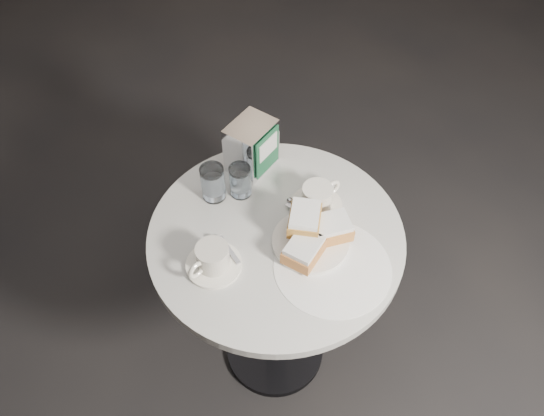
{
  "coord_description": "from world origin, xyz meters",
  "views": [
    {
      "loc": [
        -0.49,
        -0.71,
        1.9
      ],
      "look_at": [
        0.0,
        0.02,
        0.83
      ],
      "focal_mm": 35.0,
      "sensor_mm": 36.0,
      "label": 1
    }
  ],
  "objects": [
    {
      "name": "water_glass_right",
      "position": [
        -0.0,
        0.18,
        0.79
      ],
      "size": [
        0.08,
        0.08,
        0.1
      ],
      "rotation": [
        0.0,
        0.0,
        -0.36
      ],
      "color": "white",
      "rests_on": "cafe_table"
    },
    {
      "name": "cafe_table",
      "position": [
        0.0,
        0.0,
        0.55
      ],
      "size": [
        0.7,
        0.7,
        0.74
      ],
      "color": "black",
      "rests_on": "ground"
    },
    {
      "name": "coffee_cup_left",
      "position": [
        -0.19,
        -0.0,
        0.78
      ],
      "size": [
        0.18,
        0.18,
        0.08
      ],
      "rotation": [
        0.0,
        0.0,
        0.24
      ],
      "color": "white",
      "rests_on": "cafe_table"
    },
    {
      "name": "sugar_spill",
      "position": [
        0.06,
        -0.17,
        0.75
      ],
      "size": [
        0.4,
        0.4,
        0.0
      ],
      "primitive_type": "cylinder",
      "rotation": [
        0.0,
        0.0,
        -0.37
      ],
      "color": "white",
      "rests_on": "cafe_table"
    },
    {
      "name": "napkin_dispenser",
      "position": [
        0.08,
        0.25,
        0.82
      ],
      "size": [
        0.16,
        0.15,
        0.16
      ],
      "rotation": [
        0.0,
        0.0,
        0.37
      ],
      "color": "silver",
      "rests_on": "cafe_table"
    },
    {
      "name": "water_glass_left",
      "position": [
        -0.07,
        0.21,
        0.8
      ],
      "size": [
        0.08,
        0.08,
        0.11
      ],
      "rotation": [
        0.0,
        0.0,
        -0.18
      ],
      "color": "silver",
      "rests_on": "cafe_table"
    },
    {
      "name": "ground",
      "position": [
        0.0,
        0.0,
        0.0
      ],
      "size": [
        7.0,
        7.0,
        0.0
      ],
      "primitive_type": "plane",
      "color": "black",
      "rests_on": "ground"
    },
    {
      "name": "coffee_cup_right",
      "position": [
        0.15,
        0.01,
        0.78
      ],
      "size": [
        0.16,
        0.15,
        0.08
      ],
      "rotation": [
        0.0,
        0.0,
        0.04
      ],
      "color": "silver",
      "rests_on": "cafe_table"
    },
    {
      "name": "beignet_plate",
      "position": [
        0.06,
        -0.08,
        0.78
      ],
      "size": [
        0.23,
        0.23,
        0.1
      ],
      "rotation": [
        0.0,
        0.0,
        0.13
      ],
      "color": "silver",
      "rests_on": "cafe_table"
    }
  ]
}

